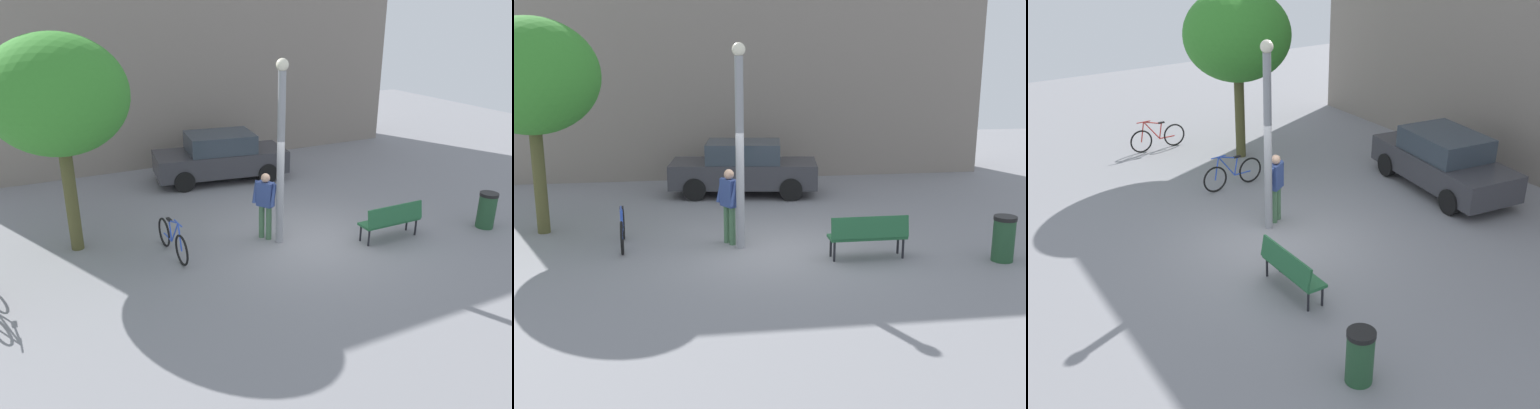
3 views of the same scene
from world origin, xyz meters
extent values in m
plane|color=gray|center=(0.00, 0.00, 0.00)|extent=(36.00, 36.00, 0.00)
cube|color=gray|center=(0.00, 8.55, 4.69)|extent=(16.20, 2.00, 9.39)
cylinder|color=gray|center=(-0.70, 0.23, 2.03)|extent=(0.18, 0.18, 4.06)
sphere|color=#F2EACC|center=(-0.70, 0.23, 4.18)|extent=(0.28, 0.28, 0.28)
cylinder|color=#47704C|center=(-0.86, 0.49, 0.42)|extent=(0.14, 0.14, 0.85)
cylinder|color=#47704C|center=(-0.96, 0.66, 0.42)|extent=(0.14, 0.14, 0.85)
cube|color=#334784|center=(-0.91, 0.57, 1.15)|extent=(0.40, 0.46, 0.60)
sphere|color=tan|center=(-0.91, 0.57, 1.56)|extent=(0.22, 0.22, 0.22)
cylinder|color=#334784|center=(-0.82, 0.33, 1.18)|extent=(0.24, 0.20, 0.55)
cylinder|color=#334784|center=(-1.09, 0.76, 1.18)|extent=(0.24, 0.20, 0.55)
cube|color=#236038|center=(1.81, -0.77, 0.45)|extent=(1.60, 0.45, 0.06)
cube|color=#236038|center=(1.81, -0.96, 0.70)|extent=(1.60, 0.13, 0.44)
cylinder|color=black|center=(1.09, -0.61, 0.21)|extent=(0.05, 0.05, 0.42)
cylinder|color=black|center=(2.53, -0.62, 0.21)|extent=(0.05, 0.05, 0.42)
cylinder|color=black|center=(1.09, -0.93, 0.21)|extent=(0.05, 0.05, 0.42)
cylinder|color=black|center=(2.53, -0.94, 0.21)|extent=(0.05, 0.05, 0.42)
cylinder|color=#4C4B28|center=(-5.14, 2.02, 1.26)|extent=(0.29, 0.29, 2.53)
ellipsoid|color=#35852B|center=(-5.14, 2.02, 3.59)|extent=(3.04, 3.04, 2.59)
torus|color=black|center=(-3.20, 0.14, 0.36)|extent=(0.09, 0.71, 0.71)
torus|color=black|center=(-3.26, 1.24, 0.36)|extent=(0.09, 0.71, 0.71)
cylinder|color=blue|center=(-3.22, 0.51, 0.64)|extent=(0.06, 0.50, 0.64)
cylinder|color=blue|center=(-3.22, 0.56, 0.88)|extent=(0.07, 0.58, 0.18)
cylinder|color=blue|center=(-3.23, 0.79, 0.57)|extent=(0.04, 0.14, 0.48)
cylinder|color=blue|center=(-3.24, 0.99, 0.33)|extent=(0.06, 0.50, 0.04)
cylinder|color=blue|center=(-3.20, 0.21, 0.64)|extent=(0.05, 0.17, 0.63)
cube|color=black|center=(-3.24, 0.84, 0.83)|extent=(0.09, 0.20, 0.04)
cylinder|color=blue|center=(-3.20, 0.27, 0.95)|extent=(0.05, 0.44, 0.03)
cube|color=#38383D|center=(-0.12, 5.28, 0.62)|extent=(4.40, 2.27, 0.70)
cube|color=#333D47|center=(-0.12, 5.28, 1.25)|extent=(2.30, 1.84, 0.60)
cylinder|color=black|center=(1.33, 5.89, 0.32)|extent=(0.66, 0.31, 0.64)
cylinder|color=black|center=(1.11, 4.30, 0.32)|extent=(0.66, 0.31, 0.64)
cylinder|color=black|center=(-1.34, 6.27, 0.32)|extent=(0.66, 0.31, 0.64)
cylinder|color=black|center=(-1.57, 4.68, 0.32)|extent=(0.66, 0.31, 0.64)
cylinder|color=#234C2D|center=(4.48, -1.36, 0.43)|extent=(0.44, 0.44, 0.86)
cylinder|color=black|center=(4.48, -1.36, 0.90)|extent=(0.46, 0.46, 0.08)
camera|label=1|loc=(-6.24, -9.64, 5.37)|focal=36.04mm
camera|label=2|loc=(-1.94, -12.93, 4.30)|focal=44.96mm
camera|label=3|loc=(10.08, -6.44, 6.61)|focal=42.82mm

